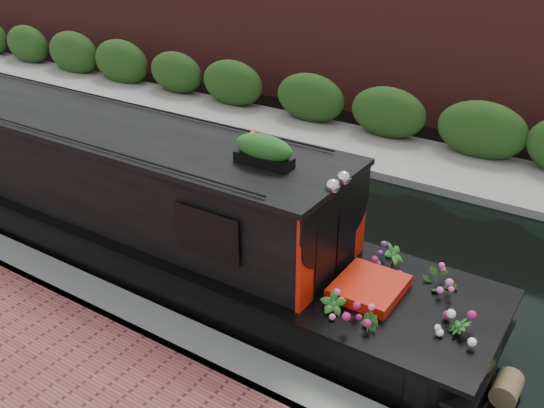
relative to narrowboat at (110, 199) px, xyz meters
The scene contains 7 objects.
ground 2.74m from the narrowboat, 45.72° to the left, with size 80.00×80.00×0.00m, color black.
near_bank_coping 2.47m from the narrowboat, 38.22° to the right, with size 40.00×0.60×0.50m, color slate.
far_bank_path 6.39m from the narrowboat, 73.30° to the left, with size 40.00×2.40×0.34m, color gray.
far_hedge 7.25m from the narrowboat, 75.36° to the left, with size 40.00×1.10×2.80m, color #214416.
far_brick_wall 9.29m from the narrowboat, 78.65° to the left, with size 40.00×1.00×8.00m, color maroon.
narrowboat is the anchor object (origin of this frame).
rope_fender 6.54m from the narrowboat, ahead, with size 0.31×0.31×0.43m, color brown.
Camera 1 is at (5.33, -7.84, 5.30)m, focal length 40.00 mm.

